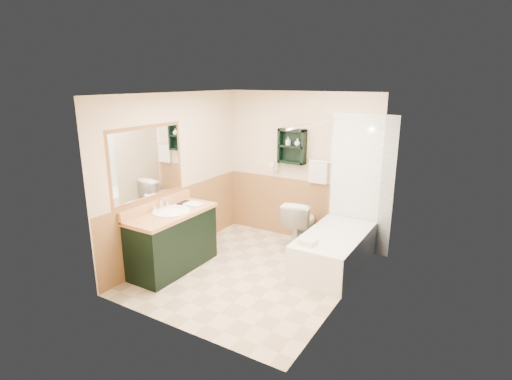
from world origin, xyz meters
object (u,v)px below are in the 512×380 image
at_px(vanity, 173,240).
at_px(soap_bottle_a, 288,143).
at_px(hair_dryer, 276,166).
at_px(toilet, 300,224).
at_px(soap_bottle_b, 297,143).
at_px(wall_shelf, 292,146).
at_px(bathtub, 334,251).
at_px(vanity_book, 180,196).

relative_size(vanity, soap_bottle_a, 10.63).
xyz_separation_m(hair_dryer, toilet, (0.60, -0.27, -0.82)).
bearing_deg(toilet, soap_bottle_a, -42.30).
xyz_separation_m(toilet, soap_bottle_b, (-0.20, 0.24, 1.23)).
bearing_deg(wall_shelf, bathtub, -34.06).
xyz_separation_m(wall_shelf, vanity_book, (-1.06, -1.47, -0.61)).
bearing_deg(toilet, vanity, 44.83).
xyz_separation_m(wall_shelf, soap_bottle_b, (0.10, -0.01, 0.06)).
height_order(bathtub, soap_bottle_a, soap_bottle_a).
height_order(vanity, bathtub, vanity).
xyz_separation_m(vanity_book, soap_bottle_b, (1.16, 1.47, 0.67)).
xyz_separation_m(vanity, toilet, (1.20, 1.60, -0.03)).
xyz_separation_m(hair_dryer, vanity_book, (-0.76, -1.50, -0.26)).
bearing_deg(bathtub, vanity, -148.86).
bearing_deg(hair_dryer, soap_bottle_a, -7.22).
bearing_deg(hair_dryer, toilet, -24.54).
bearing_deg(soap_bottle_a, soap_bottle_b, 0.00).
distance_m(wall_shelf, bathtub, 1.79).
distance_m(hair_dryer, bathtub, 1.78).
height_order(wall_shelf, soap_bottle_b, wall_shelf).
distance_m(bathtub, soap_bottle_a, 1.86).
distance_m(hair_dryer, soap_bottle_b, 0.57).
bearing_deg(vanity, wall_shelf, 64.22).
bearing_deg(bathtub, vanity_book, -159.51).
bearing_deg(toilet, soap_bottle_b, -58.70).
distance_m(vanity, toilet, 2.00).
bearing_deg(bathtub, hair_dryer, 151.55).
bearing_deg(vanity, toilet, 53.27).
bearing_deg(soap_bottle_b, toilet, -50.26).
bearing_deg(toilet, wall_shelf, -48.07).
height_order(toilet, vanity_book, vanity_book).
bearing_deg(soap_bottle_b, hair_dryer, 175.69).
relative_size(soap_bottle_a, soap_bottle_b, 1.09).
relative_size(wall_shelf, vanity, 0.42).
xyz_separation_m(hair_dryer, soap_bottle_b, (0.40, -0.03, 0.41)).
bearing_deg(bathtub, soap_bottle_a, 147.70).
height_order(bathtub, vanity_book, vanity_book).
relative_size(hair_dryer, soap_bottle_a, 1.94).
relative_size(vanity, bathtub, 0.88).
height_order(vanity_book, soap_bottle_b, soap_bottle_b).
distance_m(bathtub, toilet, 0.86).
xyz_separation_m(toilet, vanity_book, (-1.36, -1.22, 0.56)).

